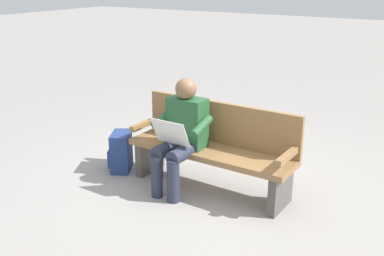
% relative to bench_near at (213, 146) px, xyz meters
% --- Properties ---
extents(ground_plane, '(40.00, 40.00, 0.00)m').
position_rel_bench_near_xyz_m(ground_plane, '(0.00, 0.07, -0.46)').
color(ground_plane, gray).
extents(bench_near, '(1.81, 0.52, 0.90)m').
position_rel_bench_near_xyz_m(bench_near, '(0.00, 0.00, 0.00)').
color(bench_near, olive).
rests_on(bench_near, ground).
extents(person_seated, '(0.58, 0.58, 1.18)m').
position_rel_bench_near_xyz_m(person_seated, '(0.26, 0.23, 0.17)').
color(person_seated, '#23512D').
rests_on(person_seated, ground).
extents(backpack, '(0.35, 0.39, 0.45)m').
position_rel_bench_near_xyz_m(backpack, '(1.11, 0.20, -0.24)').
color(backpack, navy).
rests_on(backpack, ground).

